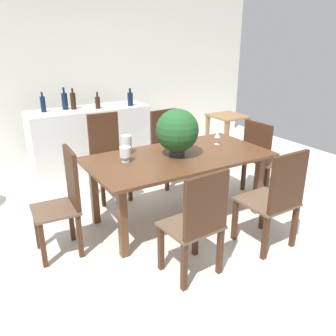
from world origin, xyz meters
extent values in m
plane|color=silver|center=(0.00, 0.00, 0.00)|extent=(7.04, 7.04, 0.00)
cube|color=silver|center=(0.00, 2.60, 1.30)|extent=(6.40, 0.10, 2.60)
cube|color=brown|center=(0.00, -0.15, 0.73)|extent=(1.96, 1.02, 0.03)
cube|color=brown|center=(-0.84, -0.52, 0.35)|extent=(0.07, 0.07, 0.71)
cube|color=brown|center=(0.84, -0.52, 0.35)|extent=(0.07, 0.07, 0.71)
cube|color=brown|center=(-0.84, 0.22, 0.35)|extent=(0.07, 0.07, 0.71)
cube|color=brown|center=(0.84, 0.22, 0.35)|extent=(0.07, 0.07, 0.71)
cube|color=#422616|center=(1.55, -0.34, 0.22)|extent=(0.05, 0.05, 0.44)
cube|color=#422616|center=(1.53, 0.05, 0.22)|extent=(0.05, 0.05, 0.44)
cube|color=#422616|center=(1.16, -0.35, 0.22)|extent=(0.05, 0.05, 0.44)
cube|color=#422616|center=(1.15, 0.03, 0.22)|extent=(0.05, 0.05, 0.44)
cube|color=brown|center=(1.35, -0.15, 0.46)|extent=(0.48, 0.48, 0.03)
cube|color=#422616|center=(1.14, -0.16, 0.72)|extent=(0.06, 0.43, 0.50)
cube|color=#422616|center=(0.63, -0.82, 0.22)|extent=(0.04, 0.04, 0.44)
cube|color=#422616|center=(0.24, -0.83, 0.22)|extent=(0.04, 0.04, 0.44)
cube|color=#422616|center=(0.64, -1.23, 0.22)|extent=(0.04, 0.04, 0.44)
cube|color=#422616|center=(0.25, -1.24, 0.22)|extent=(0.04, 0.04, 0.44)
cube|color=brown|center=(0.44, -1.03, 0.46)|extent=(0.48, 0.49, 0.03)
cube|color=#422616|center=(0.45, -1.25, 0.74)|extent=(0.43, 0.05, 0.54)
cube|color=#422616|center=(-0.26, -0.85, 0.22)|extent=(0.05, 0.05, 0.44)
cube|color=#422616|center=(-0.64, -0.88, 0.22)|extent=(0.05, 0.05, 0.44)
cube|color=#422616|center=(-0.24, -1.18, 0.22)|extent=(0.05, 0.05, 0.44)
cube|color=#422616|center=(-0.62, -1.21, 0.22)|extent=(0.05, 0.05, 0.44)
cube|color=brown|center=(-0.44, -1.03, 0.46)|extent=(0.49, 0.44, 0.03)
cube|color=#422616|center=(-0.43, -1.21, 0.72)|extent=(0.43, 0.07, 0.51)
cube|color=#422616|center=(0.27, 0.55, 0.22)|extent=(0.05, 0.05, 0.44)
cube|color=#422616|center=(0.63, 0.58, 0.22)|extent=(0.05, 0.05, 0.44)
cube|color=#422616|center=(0.25, 0.88, 0.22)|extent=(0.05, 0.05, 0.44)
cube|color=#422616|center=(0.61, 0.90, 0.22)|extent=(0.05, 0.05, 0.44)
cube|color=brown|center=(0.44, 0.73, 0.46)|extent=(0.46, 0.43, 0.03)
cube|color=#422616|center=(0.43, 0.91, 0.74)|extent=(0.40, 0.07, 0.54)
cube|color=#422616|center=(-0.63, 0.54, 0.22)|extent=(0.05, 0.05, 0.44)
cube|color=#422616|center=(-0.28, 0.52, 0.22)|extent=(0.05, 0.05, 0.44)
cube|color=#422616|center=(-0.60, 0.93, 0.22)|extent=(0.05, 0.05, 0.44)
cube|color=#422616|center=(-0.25, 0.91, 0.22)|extent=(0.05, 0.05, 0.44)
cube|color=brown|center=(-0.44, 0.73, 0.46)|extent=(0.45, 0.49, 0.03)
cube|color=#422616|center=(-0.43, 0.94, 0.76)|extent=(0.39, 0.07, 0.58)
cube|color=#422616|center=(-1.50, 0.02, 0.22)|extent=(0.05, 0.05, 0.44)
cube|color=#422616|center=(-1.52, -0.31, 0.22)|extent=(0.05, 0.05, 0.44)
cube|color=#422616|center=(-1.17, 0.00, 0.22)|extent=(0.05, 0.05, 0.44)
cube|color=#422616|center=(-1.19, -0.33, 0.22)|extent=(0.05, 0.05, 0.44)
cube|color=brown|center=(-1.35, -0.15, 0.46)|extent=(0.43, 0.43, 0.03)
cube|color=#422616|center=(-1.17, -0.16, 0.74)|extent=(0.06, 0.38, 0.54)
cylinder|color=#333338|center=(-0.02, -0.15, 0.80)|extent=(0.16, 0.16, 0.11)
sphere|color=#235628|center=(-0.02, -0.15, 1.02)|extent=(0.45, 0.45, 0.45)
sphere|color=#DB9EB2|center=(-0.04, -0.32, 1.03)|extent=(0.05, 0.05, 0.05)
sphere|color=#DB9EB2|center=(0.14, -0.18, 0.98)|extent=(0.04, 0.04, 0.04)
sphere|color=#DB9EB2|center=(-0.11, -0.02, 1.13)|extent=(0.05, 0.05, 0.05)
sphere|color=#DB9EB2|center=(0.03, -0.03, 0.97)|extent=(0.04, 0.04, 0.04)
sphere|color=#DB9EB2|center=(-0.19, -0.19, 1.03)|extent=(0.05, 0.05, 0.05)
cylinder|color=silver|center=(0.25, 0.18, 0.75)|extent=(0.08, 0.08, 0.01)
cylinder|color=silver|center=(0.25, 0.18, 0.77)|extent=(0.03, 0.03, 0.03)
cylinder|color=silver|center=(0.25, 0.18, 0.85)|extent=(0.09, 0.09, 0.12)
cylinder|color=silver|center=(-0.45, 0.20, 0.75)|extent=(0.09, 0.09, 0.01)
cylinder|color=silver|center=(-0.45, 0.20, 0.77)|extent=(0.03, 0.03, 0.03)
cylinder|color=silver|center=(-0.45, 0.20, 0.87)|extent=(0.11, 0.11, 0.16)
cylinder|color=silver|center=(-0.57, -0.04, 0.75)|extent=(0.08, 0.08, 0.01)
cylinder|color=silver|center=(-0.57, -0.04, 0.78)|extent=(0.02, 0.02, 0.04)
cylinder|color=silver|center=(-0.57, -0.04, 0.85)|extent=(0.12, 0.12, 0.10)
cylinder|color=silver|center=(0.61, -0.04, 0.74)|extent=(0.06, 0.06, 0.00)
cylinder|color=silver|center=(0.61, -0.04, 0.79)|extent=(0.01, 0.01, 0.08)
cone|color=silver|center=(0.61, -0.04, 0.86)|extent=(0.07, 0.07, 0.06)
cube|color=silver|center=(-0.29, 1.87, 0.47)|extent=(1.77, 0.59, 0.93)
cylinder|color=black|center=(-0.17, 1.79, 1.02)|extent=(0.07, 0.07, 0.17)
cylinder|color=black|center=(-0.17, 1.79, 1.14)|extent=(0.03, 0.03, 0.07)
cylinder|color=black|center=(-0.48, 1.92, 1.05)|extent=(0.08, 0.08, 0.24)
cylinder|color=black|center=(-0.48, 1.92, 1.20)|extent=(0.03, 0.03, 0.07)
cylinder|color=#0F1E38|center=(0.33, 1.74, 1.03)|extent=(0.08, 0.08, 0.20)
cylinder|color=#0F1E38|center=(0.33, 1.74, 1.16)|extent=(0.03, 0.03, 0.06)
cylinder|color=#0F1E38|center=(-0.90, 1.95, 1.04)|extent=(0.07, 0.07, 0.22)
cylinder|color=#0F1E38|center=(-0.90, 1.95, 1.18)|extent=(0.03, 0.03, 0.06)
cylinder|color=#0F1E38|center=(-0.59, 1.97, 1.05)|extent=(0.08, 0.08, 0.23)
cylinder|color=#0F1E38|center=(-0.59, 1.97, 1.21)|extent=(0.03, 0.03, 0.08)
cube|color=olive|center=(1.82, 1.20, 0.71)|extent=(0.52, 0.56, 0.02)
cube|color=olive|center=(1.60, 0.96, 0.35)|extent=(0.05, 0.05, 0.69)
cube|color=olive|center=(2.04, 0.96, 0.35)|extent=(0.05, 0.05, 0.69)
cube|color=olive|center=(1.60, 1.44, 0.35)|extent=(0.05, 0.05, 0.69)
cube|color=olive|center=(2.04, 1.44, 0.35)|extent=(0.05, 0.05, 0.69)
camera|label=1|loc=(-1.95, -3.16, 1.97)|focal=37.78mm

